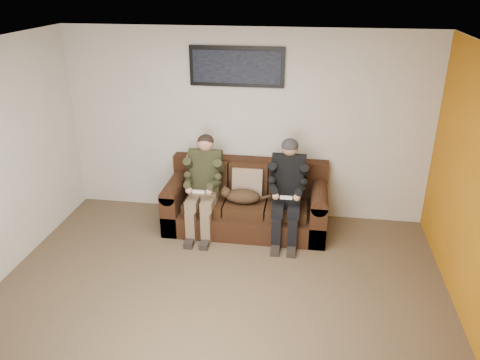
% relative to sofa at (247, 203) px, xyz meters
% --- Properties ---
extents(floor, '(5.00, 5.00, 0.00)m').
position_rel_sofa_xyz_m(floor, '(-0.08, -1.83, -0.33)').
color(floor, brown).
rests_on(floor, ground).
extents(ceiling, '(5.00, 5.00, 0.00)m').
position_rel_sofa_xyz_m(ceiling, '(-0.08, -1.83, 2.27)').
color(ceiling, silver).
rests_on(ceiling, ground).
extents(wall_back, '(5.00, 0.00, 5.00)m').
position_rel_sofa_xyz_m(wall_back, '(-0.08, 0.42, 0.97)').
color(wall_back, beige).
rests_on(wall_back, ground).
extents(sofa, '(2.14, 0.93, 0.88)m').
position_rel_sofa_xyz_m(sofa, '(0.00, 0.00, 0.00)').
color(sofa, '#311A0E').
rests_on(sofa, ground).
extents(throw_pillow, '(0.41, 0.20, 0.41)m').
position_rel_sofa_xyz_m(throw_pillow, '(0.00, 0.04, 0.29)').
color(throw_pillow, '#8E745D').
rests_on(throw_pillow, sofa).
extents(throw_blanket, '(0.44, 0.21, 0.08)m').
position_rel_sofa_xyz_m(throw_blanket, '(-0.65, 0.27, 0.55)').
color(throw_blanket, tan).
rests_on(throw_blanket, sofa).
extents(person_left, '(0.51, 0.87, 1.28)m').
position_rel_sofa_xyz_m(person_left, '(-0.55, -0.18, 0.39)').
color(person_left, '#79644B').
rests_on(person_left, sofa).
extents(person_right, '(0.51, 0.86, 1.29)m').
position_rel_sofa_xyz_m(person_right, '(0.55, -0.18, 0.39)').
color(person_right, black).
rests_on(person_right, sofa).
extents(cat, '(0.66, 0.26, 0.24)m').
position_rel_sofa_xyz_m(cat, '(-0.05, -0.19, 0.20)').
color(cat, '#4D331E').
rests_on(cat, sofa).
extents(framed_poster, '(1.25, 0.05, 0.52)m').
position_rel_sofa_xyz_m(framed_poster, '(-0.20, 0.39, 1.77)').
color(framed_poster, black).
rests_on(framed_poster, wall_back).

